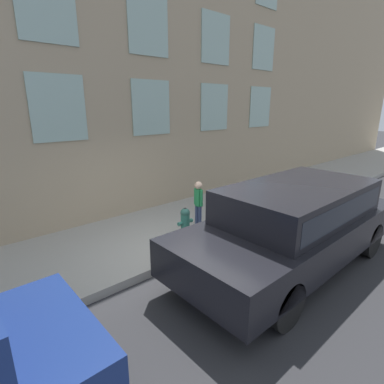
# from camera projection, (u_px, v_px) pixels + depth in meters

# --- Properties ---
(ground_plane) EXTENTS (80.00, 80.00, 0.00)m
(ground_plane) POSITION_uv_depth(u_px,v_px,m) (187.00, 262.00, 6.25)
(ground_plane) COLOR #2D2D30
(sidewalk) EXTENTS (2.99, 60.00, 0.17)m
(sidewalk) POSITION_uv_depth(u_px,v_px,m) (147.00, 236.00, 7.31)
(sidewalk) COLOR #9E9B93
(sidewalk) RESTS_ON ground_plane
(building_facade) EXTENTS (0.33, 40.00, 9.09)m
(building_facade) POSITION_uv_depth(u_px,v_px,m) (102.00, 45.00, 7.25)
(building_facade) COLOR tan
(building_facade) RESTS_ON ground_plane
(fire_hydrant) EXTENTS (0.28, 0.41, 0.72)m
(fire_hydrant) POSITION_uv_depth(u_px,v_px,m) (185.00, 223.00, 6.92)
(fire_hydrant) COLOR #2D7260
(fire_hydrant) RESTS_ON sidewalk
(person) EXTENTS (0.29, 0.19, 1.20)m
(person) POSITION_uv_depth(u_px,v_px,m) (198.00, 200.00, 7.39)
(person) COLOR navy
(person) RESTS_ON sidewalk
(parked_truck_charcoal_near) EXTENTS (2.05, 5.34, 1.68)m
(parked_truck_charcoal_near) POSITION_uv_depth(u_px,v_px,m) (295.00, 220.00, 5.90)
(parked_truck_charcoal_near) COLOR black
(parked_truck_charcoal_near) RESTS_ON ground_plane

